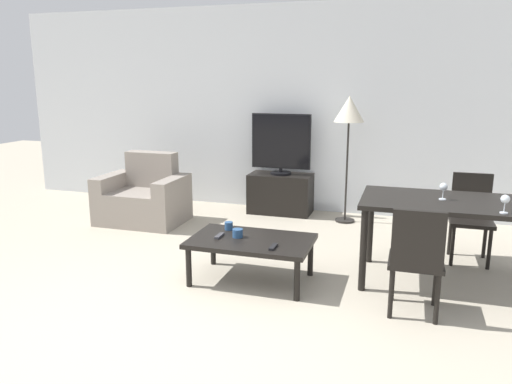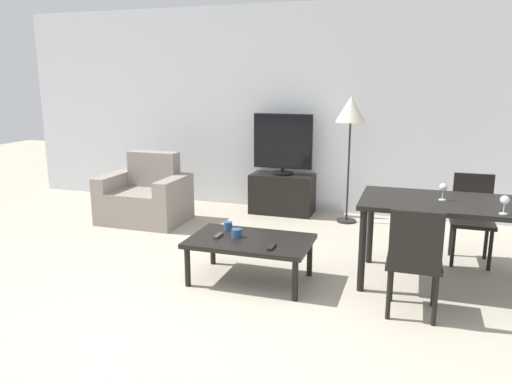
# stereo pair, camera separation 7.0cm
# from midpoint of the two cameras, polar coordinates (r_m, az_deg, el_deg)

# --- Properties ---
(ground_plane) EXTENTS (18.00, 18.00, 0.00)m
(ground_plane) POSITION_cam_midpoint_polar(r_m,az_deg,el_deg) (3.68, -14.12, -16.03)
(ground_plane) COLOR #B2A893
(wall_back) EXTENTS (7.75, 0.06, 2.70)m
(wall_back) POSITION_cam_midpoint_polar(r_m,az_deg,el_deg) (6.77, 2.27, 9.43)
(wall_back) COLOR silver
(wall_back) RESTS_ON ground_plane
(armchair) EXTENTS (1.01, 0.75, 0.85)m
(armchair) POSITION_cam_midpoint_polar(r_m,az_deg,el_deg) (6.37, -12.99, -0.71)
(armchair) COLOR gray
(armchair) RESTS_ON ground_plane
(tv_stand) EXTENTS (0.82, 0.43, 0.52)m
(tv_stand) POSITION_cam_midpoint_polar(r_m,az_deg,el_deg) (6.62, 2.52, -0.18)
(tv_stand) COLOR black
(tv_stand) RESTS_ON ground_plane
(tv) EXTENTS (0.78, 0.27, 0.79)m
(tv) POSITION_cam_midpoint_polar(r_m,az_deg,el_deg) (6.50, 2.57, 5.50)
(tv) COLOR black
(tv) RESTS_ON tv_stand
(coffee_table) EXTENTS (1.06, 0.67, 0.39)m
(coffee_table) POSITION_cam_midpoint_polar(r_m,az_deg,el_deg) (4.38, -1.00, -5.89)
(coffee_table) COLOR black
(coffee_table) RESTS_ON ground_plane
(dining_table) EXTENTS (1.46, 0.82, 0.75)m
(dining_table) POSITION_cam_midpoint_polar(r_m,az_deg,el_deg) (4.52, 20.82, -1.96)
(dining_table) COLOR black
(dining_table) RESTS_ON ground_plane
(dining_chair_near) EXTENTS (0.40, 0.40, 0.85)m
(dining_chair_near) POSITION_cam_midpoint_polar(r_m,az_deg,el_deg) (3.88, 17.38, -7.08)
(dining_chair_near) COLOR black
(dining_chair_near) RESTS_ON ground_plane
(dining_chair_far) EXTENTS (0.40, 0.40, 0.85)m
(dining_chair_far) POSITION_cam_midpoint_polar(r_m,az_deg,el_deg) (5.29, 23.00, -2.23)
(dining_chair_far) COLOR black
(dining_chair_far) RESTS_ON ground_plane
(floor_lamp) EXTENTS (0.36, 0.36, 1.55)m
(floor_lamp) POSITION_cam_midpoint_polar(r_m,az_deg,el_deg) (6.14, 10.27, 8.79)
(floor_lamp) COLOR black
(floor_lamp) RESTS_ON ground_plane
(remote_primary) EXTENTS (0.04, 0.15, 0.02)m
(remote_primary) POSITION_cam_midpoint_polar(r_m,az_deg,el_deg) (4.43, -4.66, -5.01)
(remote_primary) COLOR #38383D
(remote_primary) RESTS_ON coffee_table
(remote_secondary) EXTENTS (0.04, 0.15, 0.02)m
(remote_secondary) POSITION_cam_midpoint_polar(r_m,az_deg,el_deg) (4.14, 1.51, -6.28)
(remote_secondary) COLOR black
(remote_secondary) RESTS_ON coffee_table
(cup_white_near) EXTENTS (0.08, 0.08, 0.07)m
(cup_white_near) POSITION_cam_midpoint_polar(r_m,az_deg,el_deg) (4.62, -3.57, -3.88)
(cup_white_near) COLOR navy
(cup_white_near) RESTS_ON coffee_table
(cup_colored_far) EXTENTS (0.09, 0.09, 0.07)m
(cup_colored_far) POSITION_cam_midpoint_polar(r_m,az_deg,el_deg) (4.40, -2.57, -4.72)
(cup_colored_far) COLOR navy
(cup_colored_far) RESTS_ON coffee_table
(wine_glass_left) EXTENTS (0.07, 0.07, 0.15)m
(wine_glass_left) POSITION_cam_midpoint_polar(r_m,az_deg,el_deg) (4.48, 20.22, 0.44)
(wine_glass_left) COLOR silver
(wine_glass_left) RESTS_ON dining_table
(wine_glass_center) EXTENTS (0.07, 0.07, 0.15)m
(wine_glass_center) POSITION_cam_midpoint_polar(r_m,az_deg,el_deg) (4.21, 26.17, -0.86)
(wine_glass_center) COLOR silver
(wine_glass_center) RESTS_ON dining_table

